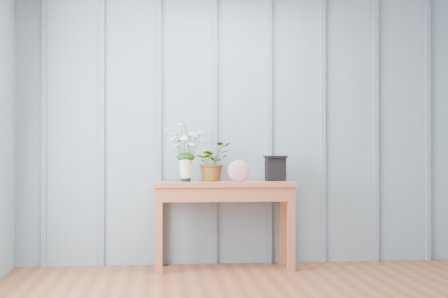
{
  "coord_description": "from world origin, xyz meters",
  "views": [
    {
      "loc": [
        -0.74,
        -3.35,
        0.99
      ],
      "look_at": [
        -0.19,
        1.94,
        1.03
      ],
      "focal_mm": 50.0,
      "sensor_mm": 36.0,
      "label": 1
    }
  ],
  "objects": [
    {
      "name": "daisy_vase",
      "position": [
        -0.52,
        2.01,
        1.09
      ],
      "size": [
        0.38,
        0.29,
        0.54
      ],
      "color": "black",
      "rests_on": "sideboard"
    },
    {
      "name": "sideboard",
      "position": [
        -0.19,
        1.99,
        0.64
      ],
      "size": [
        1.2,
        0.45,
        0.75
      ],
      "color": "#AC5B37",
      "rests_on": "ground"
    },
    {
      "name": "spider_plant",
      "position": [
        -0.28,
        2.09,
        0.92
      ],
      "size": [
        0.4,
        0.39,
        0.34
      ],
      "primitive_type": "imported",
      "rotation": [
        0.0,
        0.0,
        0.59
      ],
      "color": "#133510",
      "rests_on": "sideboard"
    },
    {
      "name": "felt_disc_vessel",
      "position": [
        -0.07,
        1.93,
        0.84
      ],
      "size": [
        0.19,
        0.06,
        0.19
      ],
      "primitive_type": "ellipsoid",
      "rotation": [
        0.0,
        0.0,
        -0.04
      ],
      "color": "#874655",
      "rests_on": "sideboard"
    },
    {
      "name": "carved_box",
      "position": [
        0.27,
        2.06,
        0.86
      ],
      "size": [
        0.2,
        0.16,
        0.22
      ],
      "color": "black",
      "rests_on": "sideboard"
    },
    {
      "name": "room_shell",
      "position": [
        -0.0,
        0.92,
        1.99
      ],
      "size": [
        4.0,
        4.5,
        2.5
      ],
      "color": "#859BA9",
      "rests_on": "ground"
    }
  ]
}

